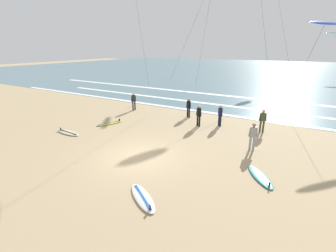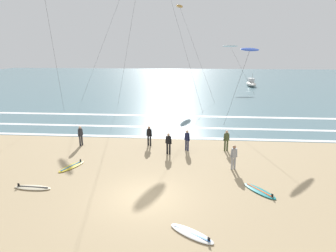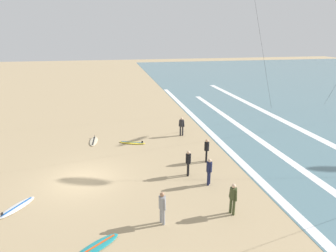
# 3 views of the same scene
# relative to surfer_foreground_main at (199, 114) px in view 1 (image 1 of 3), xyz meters

# --- Properties ---
(ground_plane) EXTENTS (160.00, 160.00, 0.00)m
(ground_plane) POSITION_rel_surfer_foreground_main_xyz_m (-0.69, -6.32, -0.96)
(ground_plane) COLOR tan
(ocean_surface) EXTENTS (140.00, 90.00, 0.01)m
(ocean_surface) POSITION_rel_surfer_foreground_main_xyz_m (-0.69, 48.58, -0.95)
(ocean_surface) COLOR slate
(ocean_surface) RESTS_ON ground
(wave_foam_shoreline) EXTENTS (52.05, 0.56, 0.01)m
(wave_foam_shoreline) POSITION_rel_surfer_foreground_main_xyz_m (-1.75, 3.98, -0.94)
(wave_foam_shoreline) COLOR white
(wave_foam_shoreline) RESTS_ON ocean_surface
(wave_foam_mid_break) EXTENTS (39.05, 0.63, 0.01)m
(wave_foam_mid_break) POSITION_rel_surfer_foreground_main_xyz_m (-2.32, 7.27, -0.94)
(wave_foam_mid_break) COLOR white
(wave_foam_mid_break) RESTS_ON ocean_surface
(wave_foam_outer_break) EXTENTS (56.10, 0.79, 0.01)m
(wave_foam_outer_break) POSITION_rel_surfer_foreground_main_xyz_m (-1.89, 12.22, -0.94)
(wave_foam_outer_break) COLOR white
(wave_foam_outer_break) RESTS_ON ocean_surface
(surfer_foreground_main) EXTENTS (0.51, 0.32, 1.60)m
(surfer_foreground_main) POSITION_rel_surfer_foreground_main_xyz_m (0.00, 0.00, 0.00)
(surfer_foreground_main) COLOR black
(surfer_foreground_main) RESTS_ON ground
(surfer_mid_group) EXTENTS (0.32, 0.49, 1.60)m
(surfer_mid_group) POSITION_rel_surfer_foreground_main_xyz_m (-7.05, 1.34, 0.00)
(surfer_mid_group) COLOR #232328
(surfer_mid_group) RESTS_ON ground
(surfer_left_near) EXTENTS (0.45, 0.39, 1.60)m
(surfer_left_near) POSITION_rel_surfer_foreground_main_xyz_m (1.33, 0.86, 0.00)
(surfer_left_near) COLOR #141938
(surfer_left_near) RESTS_ON ground
(surfer_left_far) EXTENTS (0.50, 0.32, 1.60)m
(surfer_left_far) POSITION_rel_surfer_foreground_main_xyz_m (4.31, -2.38, 0.00)
(surfer_left_far) COLOR gray
(surfer_left_far) RESTS_ON ground
(surfer_right_near) EXTENTS (0.51, 0.32, 1.60)m
(surfer_right_near) POSITION_rel_surfer_foreground_main_xyz_m (4.25, 1.02, 0.00)
(surfer_right_near) COLOR #384223
(surfer_right_near) RESTS_ON ground
(surfer_background_far) EXTENTS (0.51, 0.32, 1.60)m
(surfer_background_far) POSITION_rel_surfer_foreground_main_xyz_m (-1.65, 1.72, 0.00)
(surfer_background_far) COLOR black
(surfer_background_far) RESTS_ON ground
(surfboard_foreground_flat) EXTENTS (2.13, 0.70, 0.25)m
(surfboard_foreground_flat) POSITION_rel_surfer_foreground_main_xyz_m (-7.03, -5.88, -0.91)
(surfboard_foreground_flat) COLOR beige
(surfboard_foreground_flat) RESTS_ON ground
(surfboard_near_water) EXTENTS (1.72, 2.05, 0.25)m
(surfboard_near_water) POSITION_rel_surfer_foreground_main_xyz_m (5.32, -5.27, -0.91)
(surfboard_near_water) COLOR teal
(surfboard_near_water) RESTS_ON ground
(surfboard_left_pile) EXTENTS (1.35, 2.17, 0.25)m
(surfboard_left_pile) POSITION_rel_surfer_foreground_main_xyz_m (-6.08, -2.88, -0.91)
(surfboard_left_pile) COLOR yellow
(surfboard_left_pile) RESTS_ON ground
(surfboard_right_spare) EXTENTS (2.07, 1.68, 0.25)m
(surfboard_right_spare) POSITION_rel_surfer_foreground_main_xyz_m (1.69, -9.23, -0.91)
(surfboard_right_spare) COLOR silver
(surfboard_right_spare) RESTS_ON ground
(kite_blue_far_right) EXTENTS (3.35, 2.94, 7.58)m
(kite_blue_far_right) POSITION_rel_surfer_foreground_main_xyz_m (6.91, 8.32, 6.38)
(kite_blue_far_right) COLOR blue
(kite_blue_far_right) RESTS_ON ground
(kite_white_distant_high) EXTENTS (4.82, 11.24, 8.20)m
(kite_white_distant_high) POSITION_rel_surfer_foreground_main_xyz_m (9.12, 39.86, 6.97)
(kite_white_distant_high) COLOR white
(kite_white_distant_high) RESTS_ON ground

